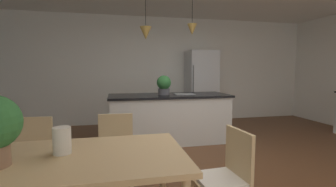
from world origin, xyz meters
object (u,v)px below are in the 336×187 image
(refrigerator, at_px, (201,87))
(potted_plant_on_island, at_px, (164,85))
(vase_on_dining_table, at_px, (62,141))
(chair_far_right, at_px, (116,152))
(chair_kitchen_end, at_px, (225,177))
(chair_far_left, at_px, (30,158))
(kitchen_island, at_px, (169,118))
(dining_table, at_px, (53,167))

(refrigerator, relative_size, potted_plant_on_island, 5.10)
(refrigerator, bearing_deg, vase_on_dining_table, -122.69)
(chair_far_right, height_order, vase_on_dining_table, vase_on_dining_table)
(vase_on_dining_table, bearing_deg, chair_kitchen_end, -3.09)
(chair_far_right, height_order, chair_far_left, same)
(chair_far_right, xyz_separation_m, potted_plant_on_island, (0.90, 1.77, 0.62))
(chair_far_right, height_order, kitchen_island, kitchen_island)
(chair_far_right, distance_m, potted_plant_on_island, 2.08)
(refrigerator, bearing_deg, chair_far_right, -124.11)
(chair_far_left, distance_m, kitchen_island, 2.56)
(potted_plant_on_island, height_order, vase_on_dining_table, potted_plant_on_island)
(chair_far_left, distance_m, vase_on_dining_table, 0.97)
(kitchen_island, bearing_deg, refrigerator, 50.61)
(chair_far_left, bearing_deg, dining_table, -63.08)
(chair_far_right, relative_size, kitchen_island, 0.39)
(refrigerator, height_order, vase_on_dining_table, refrigerator)
(chair_far_left, relative_size, kitchen_island, 0.39)
(chair_far_right, bearing_deg, vase_on_dining_table, -116.25)
(chair_kitchen_end, distance_m, refrigerator, 4.22)
(chair_far_right, bearing_deg, potted_plant_on_island, 63.20)
(potted_plant_on_island, bearing_deg, chair_far_left, -134.52)
(chair_far_right, distance_m, refrigerator, 3.86)
(chair_far_left, height_order, potted_plant_on_island, potted_plant_on_island)
(chair_far_right, xyz_separation_m, vase_on_dining_table, (-0.37, -0.76, 0.38))
(kitchen_island, distance_m, potted_plant_on_island, 0.64)
(chair_far_right, distance_m, chair_kitchen_end, 1.21)
(dining_table, distance_m, refrigerator, 4.76)
(refrigerator, xyz_separation_m, vase_on_dining_table, (-2.52, -3.93, -0.07))
(dining_table, bearing_deg, vase_on_dining_table, 53.97)
(refrigerator, bearing_deg, potted_plant_on_island, -131.85)
(kitchen_island, bearing_deg, potted_plant_on_island, -180.00)
(chair_kitchen_end, xyz_separation_m, potted_plant_on_island, (0.01, 2.60, 0.62))
(refrigerator, height_order, potted_plant_on_island, refrigerator)
(chair_kitchen_end, bearing_deg, dining_table, -179.85)
(kitchen_island, bearing_deg, chair_far_left, -136.19)
(dining_table, height_order, chair_far_right, chair_far_right)
(refrigerator, bearing_deg, chair_far_left, -133.37)
(dining_table, relative_size, chair_kitchen_end, 2.16)
(chair_kitchen_end, bearing_deg, refrigerator, 72.48)
(chair_far_left, height_order, vase_on_dining_table, vase_on_dining_table)
(refrigerator, bearing_deg, chair_kitchen_end, -107.52)
(kitchen_island, relative_size, potted_plant_on_island, 6.21)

